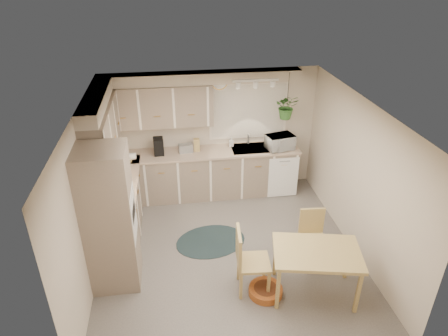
{
  "coord_description": "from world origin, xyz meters",
  "views": [
    {
      "loc": [
        -0.78,
        -4.95,
        4.18
      ],
      "look_at": [
        0.01,
        0.55,
        1.23
      ],
      "focal_mm": 32.0,
      "sensor_mm": 36.0,
      "label": 1
    }
  ],
  "objects_px": {
    "chair_back": "(313,239)",
    "braided_rug": "(211,241)",
    "pet_bed": "(266,291)",
    "chair_left": "(254,261)",
    "microwave": "(280,141)",
    "dining_table": "(314,272)"
  },
  "relations": [
    {
      "from": "microwave",
      "to": "dining_table",
      "type": "bearing_deg",
      "value": -108.56
    },
    {
      "from": "dining_table",
      "to": "chair_left",
      "type": "distance_m",
      "value": 0.85
    },
    {
      "from": "chair_left",
      "to": "braided_rug",
      "type": "xyz_separation_m",
      "value": [
        -0.47,
        1.12,
        -0.49
      ]
    },
    {
      "from": "chair_back",
      "to": "microwave",
      "type": "bearing_deg",
      "value": -86.01
    },
    {
      "from": "dining_table",
      "to": "pet_bed",
      "type": "xyz_separation_m",
      "value": [
        -0.66,
        0.05,
        -0.31
      ]
    },
    {
      "from": "chair_left",
      "to": "pet_bed",
      "type": "distance_m",
      "value": 0.49
    },
    {
      "from": "chair_left",
      "to": "chair_back",
      "type": "distance_m",
      "value": 1.09
    },
    {
      "from": "chair_back",
      "to": "braided_rug",
      "type": "distance_m",
      "value": 1.69
    },
    {
      "from": "dining_table",
      "to": "braided_rug",
      "type": "xyz_separation_m",
      "value": [
        -1.29,
        1.32,
        -0.36
      ]
    },
    {
      "from": "pet_bed",
      "to": "chair_back",
      "type": "bearing_deg",
      "value": 33.39
    },
    {
      "from": "pet_bed",
      "to": "braided_rug",
      "type": "bearing_deg",
      "value": 116.45
    },
    {
      "from": "dining_table",
      "to": "microwave",
      "type": "distance_m",
      "value": 2.83
    },
    {
      "from": "chair_left",
      "to": "braided_rug",
      "type": "bearing_deg",
      "value": -152.29
    },
    {
      "from": "dining_table",
      "to": "braided_rug",
      "type": "height_order",
      "value": "dining_table"
    },
    {
      "from": "microwave",
      "to": "pet_bed",
      "type": "bearing_deg",
      "value": -122.18
    },
    {
      "from": "chair_back",
      "to": "braided_rug",
      "type": "bearing_deg",
      "value": -20.9
    },
    {
      "from": "chair_left",
      "to": "braided_rug",
      "type": "relative_size",
      "value": 0.85
    },
    {
      "from": "chair_back",
      "to": "dining_table",
      "type": "bearing_deg",
      "value": 76.88
    },
    {
      "from": "chair_back",
      "to": "braided_rug",
      "type": "height_order",
      "value": "chair_back"
    },
    {
      "from": "chair_back",
      "to": "chair_left",
      "type": "bearing_deg",
      "value": 27.11
    },
    {
      "from": "chair_back",
      "to": "pet_bed",
      "type": "height_order",
      "value": "chair_back"
    },
    {
      "from": "chair_back",
      "to": "braided_rug",
      "type": "relative_size",
      "value": 0.74
    }
  ]
}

